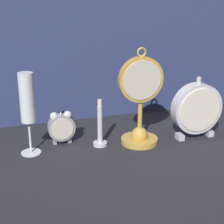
{
  "coord_description": "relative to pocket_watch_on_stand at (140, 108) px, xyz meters",
  "views": [
    {
      "loc": [
        -0.33,
        -0.96,
        0.49
      ],
      "look_at": [
        0.0,
        0.08,
        0.1
      ],
      "focal_mm": 60.0,
      "sensor_mm": 36.0,
      "label": 1
    }
  ],
  "objects": [
    {
      "name": "brass_candlestick",
      "position": [
        -0.12,
        0.02,
        -0.07
      ],
      "size": [
        0.04,
        0.04,
        0.15
      ],
      "color": "silver",
      "rests_on": "ground_plane"
    },
    {
      "name": "ground_plane",
      "position": [
        -0.08,
        -0.05,
        -0.12
      ],
      "size": [
        4.0,
        4.0,
        0.0
      ],
      "primitive_type": "plane",
      "color": "#232328"
    },
    {
      "name": "mantel_clock_silver",
      "position": [
        0.19,
        -0.02,
        -0.02
      ],
      "size": [
        0.17,
        0.04,
        0.2
      ],
      "color": "silver",
      "rests_on": "ground_plane"
    },
    {
      "name": "pocket_watch_on_stand",
      "position": [
        0.0,
        0.0,
        0.0
      ],
      "size": [
        0.14,
        0.12,
        0.3
      ],
      "color": "gold",
      "rests_on": "ground_plane"
    },
    {
      "name": "champagne_flute",
      "position": [
        -0.34,
        0.03,
        0.04
      ],
      "size": [
        0.06,
        0.06,
        0.25
      ],
      "color": "silver",
      "rests_on": "ground_plane"
    },
    {
      "name": "fabric_backdrop_drape",
      "position": [
        -0.08,
        0.27,
        0.16
      ],
      "size": [
        1.66,
        0.01,
        0.56
      ],
      "primitive_type": "cube",
      "color": "navy",
      "rests_on": "ground_plane"
    },
    {
      "name": "alarm_clock_twin_bell",
      "position": [
        -0.24,
        0.07,
        -0.06
      ],
      "size": [
        0.09,
        0.03,
        0.11
      ],
      "color": "gray",
      "rests_on": "ground_plane"
    }
  ]
}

